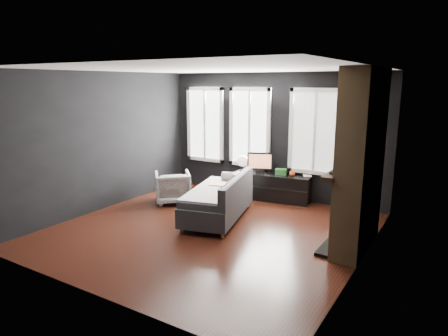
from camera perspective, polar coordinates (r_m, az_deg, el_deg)
The scene contains 18 objects.
floor at distance 6.95m, azimuth -2.02°, elevation -8.85°, with size 5.00×5.00×0.00m, color black.
ceiling at distance 6.49m, azimuth -2.20°, elevation 13.99°, with size 5.00×5.00×0.00m, color white.
wall_back at distance 8.75m, azimuth 7.01°, elevation 4.60°, with size 5.00×0.02×2.70m, color black.
wall_left at distance 8.22m, azimuth -16.81°, elevation 3.67°, with size 0.02×5.00×2.70m, color black.
wall_right at distance 5.63m, azimuth 19.61°, elevation -0.27°, with size 0.02×5.00×2.70m, color black.
windows at distance 8.84m, azimuth 4.37°, elevation 11.42°, with size 4.00×0.16×1.76m, color white, non-canonical shape.
fireplace at distance 6.24m, azimuth 19.00°, elevation 0.95°, with size 0.70×1.62×2.70m, color #93724C, non-canonical shape.
sofa at distance 7.38m, azimuth -0.89°, elevation -4.18°, with size 0.97×1.93×0.83m, color #27272A, non-canonical shape.
stripe_pillow at distance 7.76m, azimuth 1.83°, elevation -1.94°, with size 0.08×0.34×0.34m, color gray.
armchair at distance 8.46m, azimuth -7.34°, elevation -2.51°, with size 0.70×0.66×0.72m, color silver.
media_console at distance 8.68m, azimuth 6.89°, elevation -2.65°, with size 1.66×0.52×0.57m, color black, non-canonical shape.
monitor at distance 8.65m, azimuth 5.18°, elevation 0.99°, with size 0.56×0.12×0.50m, color black, non-canonical shape.
desk_fan at distance 8.82m, azimuth 2.69°, elevation 0.71°, with size 0.24×0.24×0.34m, color #AAAAAA, non-canonical shape.
mug at distance 8.44m, azimuth 9.72°, elevation -0.75°, with size 0.12×0.09×0.12m, color #FA5E27.
book at distance 8.49m, azimuth 11.28°, elevation -0.36°, with size 0.17×0.02×0.23m, color #9F977F.
storage_box at distance 8.53m, azimuth 8.12°, elevation -0.55°, with size 0.23×0.14×0.12m, color #286B2B.
mantel_vase at distance 6.74m, azimuth 17.77°, elevation 1.57°, with size 0.18×0.19×0.18m, color #C27C2C.
mantel_clock at distance 5.80m, azimuth 15.31°, elevation -0.67°, with size 0.11×0.11×0.04m, color black.
Camera 1 is at (3.59, -5.40, 2.50)m, focal length 32.00 mm.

